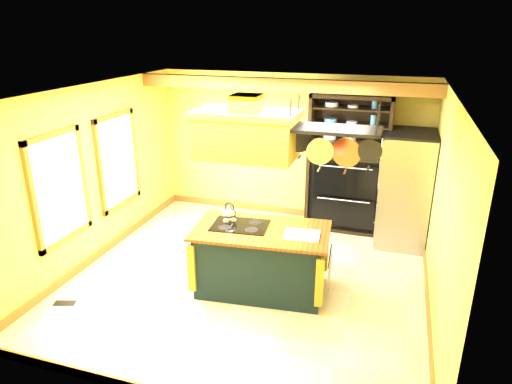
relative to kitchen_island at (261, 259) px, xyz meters
The scene contains 15 objects.
floor 0.59m from the kitchen_island, 135.19° to the left, with size 5.00×5.00×0.00m, color beige.
ceiling 2.26m from the kitchen_island, 135.19° to the left, with size 5.00×5.00×0.00m, color white.
wall_back 2.90m from the kitchen_island, 95.34° to the left, with size 5.00×0.02×2.70m, color #DEC951.
wall_front 2.42m from the kitchen_island, 96.54° to the right, with size 5.00×0.02×2.70m, color #DEC951.
wall_left 2.91m from the kitchen_island, behind, with size 0.02×5.00×2.70m, color #DEC951.
wall_right 2.42m from the kitchen_island, ahead, with size 0.02×5.00×2.70m, color #DEC951.
ceiling_beam 2.90m from the kitchen_island, 97.50° to the left, with size 5.00×0.15×0.20m, color olive.
window_near 2.93m from the kitchen_island, 168.69° to the right, with size 0.06×1.06×1.56m.
window_far 3.00m from the kitchen_island, 162.55° to the left, with size 0.06×1.06×1.56m.
kitchen_island is the anchor object (origin of this frame).
range_hood 1.77m from the kitchen_island, behind, with size 1.32×0.75×0.80m.
pot_rack 2.00m from the kitchen_island, ahead, with size 1.15×0.54×0.84m.
refrigerator 2.86m from the kitchen_island, 49.83° to the left, with size 0.81×0.96×1.87m.
hutch 2.67m from the kitchen_island, 71.34° to the left, with size 1.37×0.62×2.43m.
floor_register 2.69m from the kitchen_island, 154.47° to the right, with size 0.28×0.12×0.01m, color black.
Camera 1 is at (1.87, -5.59, 3.51)m, focal length 32.00 mm.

